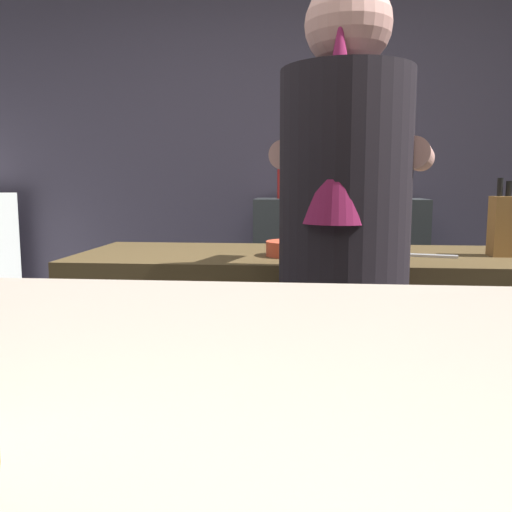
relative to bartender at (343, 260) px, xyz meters
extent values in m
cube|color=#4A4458|center=(-0.19, 2.04, 0.38)|extent=(5.20, 0.10, 2.70)
cube|color=#503E23|center=(0.16, 0.46, -0.50)|extent=(2.10, 0.60, 0.93)
cube|color=#353A3D|center=(0.09, 1.76, -0.43)|extent=(0.98, 0.36, 1.08)
cube|color=#352B3A|center=(0.00, 0.01, -0.53)|extent=(0.28, 0.20, 0.87)
cylinder|color=black|center=(0.00, 0.01, 0.19)|extent=(0.34, 0.34, 0.58)
sphere|color=#D99C91|center=(0.00, 0.01, 0.59)|extent=(0.22, 0.22, 0.22)
cone|color=#8C1E4C|center=(-0.02, -0.09, 0.35)|extent=(0.18, 0.18, 0.49)
cylinder|color=#D99C91|center=(-0.12, 0.20, 0.28)|extent=(0.16, 0.33, 0.08)
cylinder|color=#D99C91|center=(0.21, 0.12, 0.28)|extent=(0.16, 0.33, 0.08)
cube|color=olive|center=(0.57, 0.45, 0.06)|extent=(0.10, 0.08, 0.20)
cylinder|color=black|center=(0.54, 0.45, 0.19)|extent=(0.02, 0.02, 0.06)
cylinder|color=black|center=(0.57, 0.45, 0.18)|extent=(0.02, 0.02, 0.05)
cylinder|color=#D3492F|center=(-0.14, 0.39, -0.02)|extent=(0.18, 0.18, 0.05)
cube|color=silver|center=(0.28, 0.41, -0.04)|extent=(0.24, 0.08, 0.01)
cylinder|color=red|center=(-0.24, 1.76, 0.20)|extent=(0.08, 0.08, 0.17)
cylinder|color=red|center=(-0.24, 1.76, 0.32)|extent=(0.03, 0.03, 0.07)
cylinder|color=white|center=(-0.24, 1.76, 0.36)|extent=(0.04, 0.04, 0.01)
cylinder|color=red|center=(0.05, 1.76, 0.18)|extent=(0.05, 0.05, 0.13)
cylinder|color=red|center=(0.05, 1.76, 0.27)|extent=(0.02, 0.02, 0.05)
cylinder|color=white|center=(0.05, 1.76, 0.30)|extent=(0.03, 0.03, 0.01)
camera|label=1|loc=(-0.09, -1.42, 0.20)|focal=37.79mm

